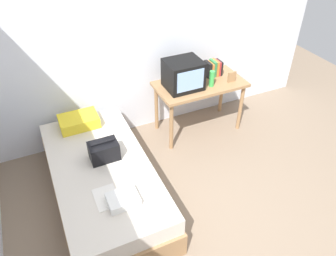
{
  "coord_description": "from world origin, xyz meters",
  "views": [
    {
      "loc": [
        -1.25,
        -1.63,
        2.83
      ],
      "look_at": [
        -0.0,
        1.1,
        0.53
      ],
      "focal_mm": 35.0,
      "sensor_mm": 36.0,
      "label": 1
    }
  ],
  "objects_px": {
    "bed": "(103,182)",
    "tv": "(183,75)",
    "book_row": "(213,68)",
    "remote_dark": "(135,196)",
    "picture_frame": "(232,77)",
    "pillow": "(79,121)",
    "desk": "(200,89)",
    "water_bottle": "(212,79)",
    "handbag": "(104,151)",
    "folded_towel": "(123,199)",
    "magazine": "(106,198)"
  },
  "relations": [
    {
      "from": "remote_dark",
      "to": "folded_towel",
      "type": "relative_size",
      "value": 0.56
    },
    {
      "from": "book_row",
      "to": "picture_frame",
      "type": "bearing_deg",
      "value": -63.12
    },
    {
      "from": "tv",
      "to": "book_row",
      "type": "bearing_deg",
      "value": 13.72
    },
    {
      "from": "picture_frame",
      "to": "pillow",
      "type": "bearing_deg",
      "value": 173.69
    },
    {
      "from": "handbag",
      "to": "magazine",
      "type": "distance_m",
      "value": 0.56
    },
    {
      "from": "desk",
      "to": "handbag",
      "type": "height_order",
      "value": "desk"
    },
    {
      "from": "remote_dark",
      "to": "bed",
      "type": "bearing_deg",
      "value": 107.94
    },
    {
      "from": "water_bottle",
      "to": "pillow",
      "type": "xyz_separation_m",
      "value": [
        -1.67,
        0.2,
        -0.29
      ]
    },
    {
      "from": "water_bottle",
      "to": "book_row",
      "type": "relative_size",
      "value": 0.98
    },
    {
      "from": "picture_frame",
      "to": "handbag",
      "type": "height_order",
      "value": "picture_frame"
    },
    {
      "from": "book_row",
      "to": "remote_dark",
      "type": "height_order",
      "value": "book_row"
    },
    {
      "from": "picture_frame",
      "to": "desk",
      "type": "bearing_deg",
      "value": 160.25
    },
    {
      "from": "desk",
      "to": "water_bottle",
      "type": "distance_m",
      "value": 0.25
    },
    {
      "from": "desk",
      "to": "magazine",
      "type": "bearing_deg",
      "value": -144.81
    },
    {
      "from": "tv",
      "to": "magazine",
      "type": "height_order",
      "value": "tv"
    },
    {
      "from": "desk",
      "to": "pillow",
      "type": "height_order",
      "value": "desk"
    },
    {
      "from": "water_bottle",
      "to": "pillow",
      "type": "height_order",
      "value": "water_bottle"
    },
    {
      "from": "tv",
      "to": "desk",
      "type": "bearing_deg",
      "value": 1.04
    },
    {
      "from": "bed",
      "to": "magazine",
      "type": "bearing_deg",
      "value": -98.47
    },
    {
      "from": "desk",
      "to": "tv",
      "type": "distance_m",
      "value": 0.37
    },
    {
      "from": "picture_frame",
      "to": "pillow",
      "type": "distance_m",
      "value": 1.99
    },
    {
      "from": "pillow",
      "to": "remote_dark",
      "type": "distance_m",
      "value": 1.33
    },
    {
      "from": "water_bottle",
      "to": "handbag",
      "type": "height_order",
      "value": "water_bottle"
    },
    {
      "from": "tv",
      "to": "remote_dark",
      "type": "height_order",
      "value": "tv"
    },
    {
      "from": "bed",
      "to": "tv",
      "type": "distance_m",
      "value": 1.6
    },
    {
      "from": "bed",
      "to": "tv",
      "type": "bearing_deg",
      "value": 28.07
    },
    {
      "from": "magazine",
      "to": "folded_towel",
      "type": "xyz_separation_m",
      "value": [
        0.13,
        -0.11,
        0.03
      ]
    },
    {
      "from": "bed",
      "to": "handbag",
      "type": "distance_m",
      "value": 0.36
    },
    {
      "from": "remote_dark",
      "to": "book_row",
      "type": "bearing_deg",
      "value": 39.87
    },
    {
      "from": "tv",
      "to": "pillow",
      "type": "relative_size",
      "value": 0.98
    },
    {
      "from": "bed",
      "to": "tv",
      "type": "height_order",
      "value": "tv"
    },
    {
      "from": "picture_frame",
      "to": "folded_towel",
      "type": "xyz_separation_m",
      "value": [
        -1.86,
        -1.11,
        -0.28
      ]
    },
    {
      "from": "magazine",
      "to": "remote_dark",
      "type": "relative_size",
      "value": 1.86
    },
    {
      "from": "water_bottle",
      "to": "picture_frame",
      "type": "distance_m",
      "value": 0.3
    },
    {
      "from": "desk",
      "to": "tv",
      "type": "relative_size",
      "value": 2.64
    },
    {
      "from": "bed",
      "to": "folded_towel",
      "type": "bearing_deg",
      "value": -83.78
    },
    {
      "from": "bed",
      "to": "magazine",
      "type": "relative_size",
      "value": 6.9
    },
    {
      "from": "pillow",
      "to": "desk",
      "type": "bearing_deg",
      "value": -2.87
    },
    {
      "from": "remote_dark",
      "to": "pillow",
      "type": "bearing_deg",
      "value": 99.47
    },
    {
      "from": "pillow",
      "to": "picture_frame",
      "type": "bearing_deg",
      "value": -6.31
    },
    {
      "from": "magazine",
      "to": "remote_dark",
      "type": "bearing_deg",
      "value": -22.77
    },
    {
      "from": "handbag",
      "to": "folded_towel",
      "type": "distance_m",
      "value": 0.65
    },
    {
      "from": "tv",
      "to": "folded_towel",
      "type": "bearing_deg",
      "value": -134.65
    },
    {
      "from": "picture_frame",
      "to": "pillow",
      "type": "relative_size",
      "value": 0.31
    },
    {
      "from": "picture_frame",
      "to": "magazine",
      "type": "height_order",
      "value": "picture_frame"
    },
    {
      "from": "book_row",
      "to": "magazine",
      "type": "distance_m",
      "value": 2.26
    },
    {
      "from": "handbag",
      "to": "folded_towel",
      "type": "xyz_separation_m",
      "value": [
        -0.01,
        -0.64,
        -0.06
      ]
    },
    {
      "from": "desk",
      "to": "water_bottle",
      "type": "height_order",
      "value": "water_bottle"
    },
    {
      "from": "picture_frame",
      "to": "handbag",
      "type": "distance_m",
      "value": 1.92
    },
    {
      "from": "book_row",
      "to": "pillow",
      "type": "bearing_deg",
      "value": -178.77
    }
  ]
}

